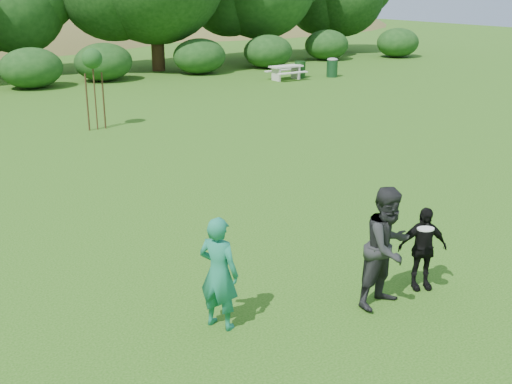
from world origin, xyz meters
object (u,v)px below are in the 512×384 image
at_px(player_teal, 219,273).
at_px(picnic_table, 286,70).
at_px(player_black, 422,248).
at_px(trash_can_near, 300,70).
at_px(player_grey, 388,247).
at_px(trash_can_lidded, 332,67).
at_px(sapling, 92,61).

relative_size(player_teal, picnic_table, 0.99).
relative_size(player_teal, player_black, 1.22).
bearing_deg(trash_can_near, player_teal, -130.49).
height_order(player_grey, trash_can_lidded, player_grey).
relative_size(player_teal, trash_can_near, 1.98).
xyz_separation_m(player_teal, picnic_table, (16.26, 20.13, -0.37)).
xyz_separation_m(player_teal, trash_can_near, (17.34, 20.30, -0.44)).
xyz_separation_m(player_black, trash_can_near, (13.81, 21.12, -0.28)).
distance_m(sapling, picnic_table, 14.20).
bearing_deg(player_grey, picnic_table, 49.41).
distance_m(player_teal, picnic_table, 25.88).
xyz_separation_m(sapling, trash_can_lidded, (15.54, 5.35, -1.88)).
relative_size(player_grey, sapling, 0.70).
relative_size(trash_can_near, picnic_table, 0.50).
distance_m(player_teal, trash_can_lidded, 27.30).
distance_m(player_black, trash_can_near, 25.24).
bearing_deg(picnic_table, player_black, -121.28).
height_order(player_grey, sapling, sapling).
bearing_deg(player_grey, player_teal, 153.22).
xyz_separation_m(player_black, sapling, (-0.05, 15.05, 1.69)).
xyz_separation_m(player_teal, sapling, (3.48, 14.23, 1.53)).
xyz_separation_m(trash_can_near, picnic_table, (-1.08, -0.18, 0.07)).
relative_size(player_grey, trash_can_near, 2.23).
height_order(sapling, trash_can_lidded, sapling).
distance_m(player_grey, sapling, 15.23).
xyz_separation_m(trash_can_near, trash_can_lidded, (1.68, -0.72, 0.09)).
bearing_deg(trash_can_near, player_grey, -124.79).
height_order(player_teal, sapling, sapling).
bearing_deg(picnic_table, trash_can_lidded, -11.13).
relative_size(player_black, trash_can_near, 1.63).
relative_size(sapling, picnic_table, 1.58).
distance_m(player_black, trash_can_lidded, 25.61).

